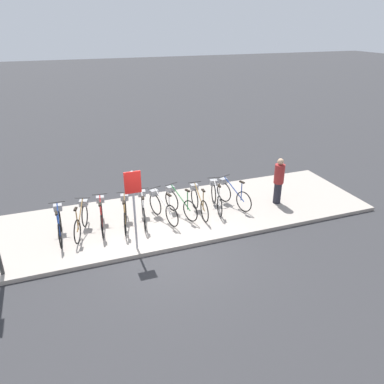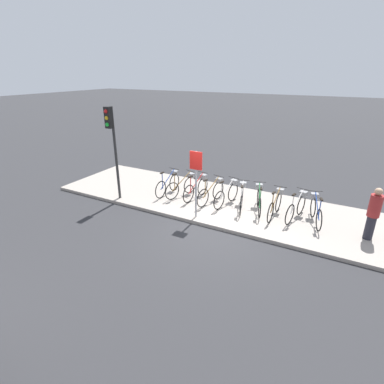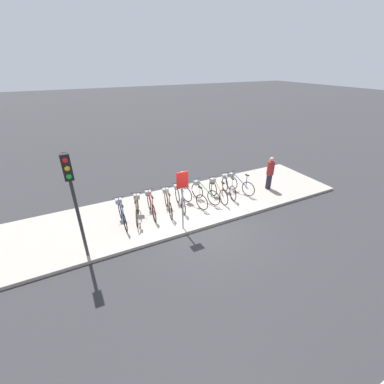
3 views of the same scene
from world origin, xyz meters
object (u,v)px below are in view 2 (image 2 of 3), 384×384
(traffic_light, at_px, (112,135))
(parked_bicycle_0, at_px, (169,183))
(parked_bicycle_6, at_px, (259,199))
(sign_post, at_px, (196,174))
(parked_bicycle_5, at_px, (242,197))
(parked_bicycle_1, at_px, (183,185))
(parked_bicycle_2, at_px, (197,187))
(parked_bicycle_9, at_px, (316,210))
(parked_bicycle_3, at_px, (212,191))
(pedestrian, at_px, (373,213))
(parked_bicycle_8, at_px, (297,206))
(parked_bicycle_7, at_px, (276,204))
(parked_bicycle_4, at_px, (228,193))

(traffic_light, bearing_deg, parked_bicycle_0, 44.27)
(parked_bicycle_6, height_order, sign_post, sign_post)
(parked_bicycle_5, bearing_deg, parked_bicycle_1, 179.76)
(parked_bicycle_2, distance_m, sign_post, 2.04)
(parked_bicycle_9, relative_size, traffic_light, 0.46)
(traffic_light, xyz_separation_m, sign_post, (3.43, 0.05, -0.96))
(parked_bicycle_2, xyz_separation_m, parked_bicycle_3, (0.70, -0.11, 0.00))
(parked_bicycle_0, xyz_separation_m, pedestrian, (7.17, -0.19, 0.40))
(parked_bicycle_5, relative_size, sign_post, 0.70)
(parked_bicycle_0, relative_size, traffic_light, 0.48)
(parked_bicycle_8, xyz_separation_m, pedestrian, (2.16, -0.35, 0.40))
(parked_bicycle_3, distance_m, sign_post, 1.81)
(parked_bicycle_9, height_order, pedestrian, pedestrian)
(parked_bicycle_7, bearing_deg, pedestrian, -4.20)
(pedestrian, height_order, traffic_light, traffic_light)
(parked_bicycle_6, xyz_separation_m, sign_post, (-1.74, -1.54, 1.13))
(parked_bicycle_1, xyz_separation_m, sign_post, (1.33, -1.45, 1.13))
(parked_bicycle_2, xyz_separation_m, parked_bicycle_8, (3.79, 0.02, 0.00))
(parked_bicycle_6, bearing_deg, parked_bicycle_5, -170.55)
(parked_bicycle_4, bearing_deg, parked_bicycle_1, -177.80)
(parked_bicycle_3, xyz_separation_m, parked_bicycle_9, (3.68, 0.14, 0.00))
(parked_bicycle_1, distance_m, parked_bicycle_8, 4.39)
(parked_bicycle_5, bearing_deg, parked_bicycle_2, 177.34)
(parked_bicycle_8, xyz_separation_m, sign_post, (-3.05, -1.54, 1.13))
(traffic_light, bearing_deg, parked_bicycle_7, 14.04)
(parked_bicycle_6, xyz_separation_m, parked_bicycle_8, (1.31, 0.01, 0.00))
(parked_bicycle_4, bearing_deg, pedestrian, -4.04)
(parked_bicycle_5, xyz_separation_m, sign_post, (-1.13, -1.44, 1.13))
(parked_bicycle_6, distance_m, parked_bicycle_9, 1.90)
(parked_bicycle_2, xyz_separation_m, traffic_light, (-2.69, -1.58, 2.09))
(parked_bicycle_4, bearing_deg, parked_bicycle_0, -176.92)
(parked_bicycle_3, relative_size, traffic_light, 0.47)
(parked_bicycle_5, xyz_separation_m, traffic_light, (-4.57, -1.49, 2.09))
(parked_bicycle_6, xyz_separation_m, traffic_light, (-5.17, -1.59, 2.09))
(parked_bicycle_6, bearing_deg, parked_bicycle_8, 0.26)
(parked_bicycle_3, xyz_separation_m, traffic_light, (-3.39, -1.47, 2.09))
(parked_bicycle_7, relative_size, parked_bicycle_8, 1.02)
(parked_bicycle_7, height_order, sign_post, sign_post)
(parked_bicycle_3, distance_m, parked_bicycle_4, 0.60)
(parked_bicycle_3, relative_size, parked_bicycle_5, 1.02)
(parked_bicycle_0, xyz_separation_m, parked_bicycle_7, (4.33, 0.01, 0.00))
(parked_bicycle_0, distance_m, parked_bicycle_5, 3.09)
(parked_bicycle_8, bearing_deg, parked_bicycle_6, -179.74)
(parked_bicycle_8, relative_size, parked_bicycle_9, 1.03)
(parked_bicycle_8, bearing_deg, sign_post, -153.15)
(pedestrian, distance_m, traffic_light, 8.89)
(parked_bicycle_4, relative_size, traffic_light, 0.47)
(parked_bicycle_1, bearing_deg, sign_post, -47.37)
(parked_bicycle_2, distance_m, parked_bicycle_6, 2.48)
(parked_bicycle_7, distance_m, traffic_light, 6.33)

